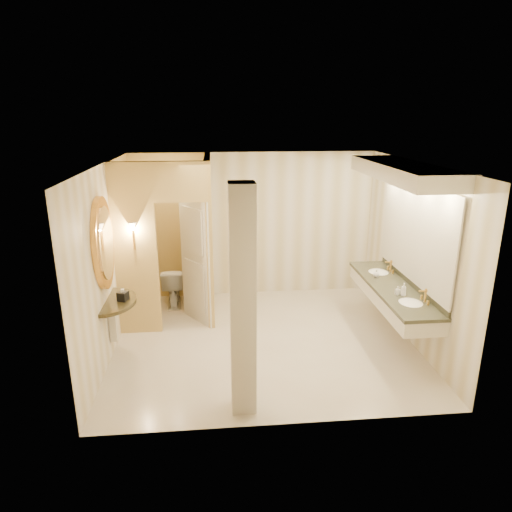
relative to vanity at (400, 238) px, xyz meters
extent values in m
plane|color=beige|center=(-1.98, 0.11, -1.63)|extent=(4.50, 4.50, 0.00)
plane|color=white|center=(-1.98, 0.11, 1.07)|extent=(4.50, 4.50, 0.00)
cube|color=beige|center=(-1.98, 2.11, -0.28)|extent=(4.50, 0.02, 2.70)
cube|color=beige|center=(-1.98, -1.89, -0.28)|extent=(4.50, 0.02, 2.70)
cube|color=beige|center=(-4.23, 0.11, -0.28)|extent=(0.02, 4.00, 2.70)
cube|color=beige|center=(0.27, 0.11, -0.28)|extent=(0.02, 4.00, 2.70)
cube|color=#D8B471|center=(-2.78, 1.36, -0.28)|extent=(0.10, 1.50, 2.70)
cube|color=#D8B471|center=(-3.90, 0.61, -0.28)|extent=(0.65, 0.10, 2.70)
cube|color=#D8B471|center=(-3.18, 0.61, 0.77)|extent=(0.80, 0.10, 0.60)
cube|color=beige|center=(-3.01, 0.93, -0.58)|extent=(0.50, 0.68, 2.10)
cylinder|color=gold|center=(-3.90, 0.54, -0.08)|extent=(0.03, 0.03, 0.30)
cone|color=beige|center=(-3.90, 0.54, 0.12)|extent=(0.14, 0.14, 0.14)
cube|color=beige|center=(-0.03, 0.00, -0.90)|extent=(0.60, 2.34, 0.24)
cube|color=black|center=(-0.03, 0.00, -0.78)|extent=(0.64, 2.38, 0.05)
cube|color=black|center=(0.25, 0.00, -0.71)|extent=(0.03, 2.34, 0.10)
ellipsoid|color=white|center=(-0.03, -0.63, -0.80)|extent=(0.40, 0.44, 0.15)
cylinder|color=gold|center=(0.17, -0.63, -0.67)|extent=(0.03, 0.03, 0.22)
ellipsoid|color=white|center=(-0.03, 0.63, -0.80)|extent=(0.40, 0.44, 0.15)
cylinder|color=gold|center=(0.17, 0.63, -0.67)|extent=(0.03, 0.03, 0.22)
cube|color=white|center=(0.25, 0.00, 0.07)|extent=(0.03, 2.34, 1.40)
cube|color=beige|center=(-0.03, 0.00, 0.96)|extent=(0.75, 2.54, 0.22)
cylinder|color=black|center=(-4.21, -0.15, -0.78)|extent=(0.98, 0.98, 0.05)
cube|color=beige|center=(-4.17, -0.15, -1.08)|extent=(0.10, 0.10, 0.60)
cylinder|color=gold|center=(-4.19, -0.15, 0.07)|extent=(0.07, 0.98, 0.98)
cylinder|color=white|center=(-4.15, -0.15, 0.07)|extent=(0.02, 0.78, 0.78)
cube|color=beige|center=(-2.41, -1.54, -0.28)|extent=(0.28, 0.28, 2.70)
cube|color=black|center=(-3.99, -0.18, -0.69)|extent=(0.16, 0.16, 0.13)
imported|color=white|center=(-3.47, 1.66, -1.27)|extent=(0.43, 0.72, 0.72)
imported|color=beige|center=(-0.10, -0.34, -0.69)|extent=(0.07, 0.07, 0.12)
imported|color=silver|center=(-0.15, 0.39, -0.69)|extent=(0.12, 0.12, 0.13)
imported|color=#C6B28C|center=(-0.04, -0.39, -0.66)|extent=(0.09, 0.09, 0.19)
camera|label=1|loc=(-2.71, -6.20, 1.75)|focal=32.00mm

